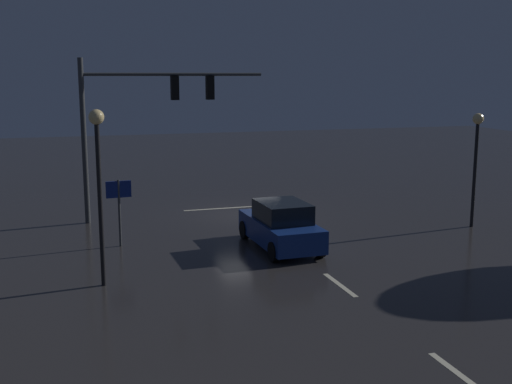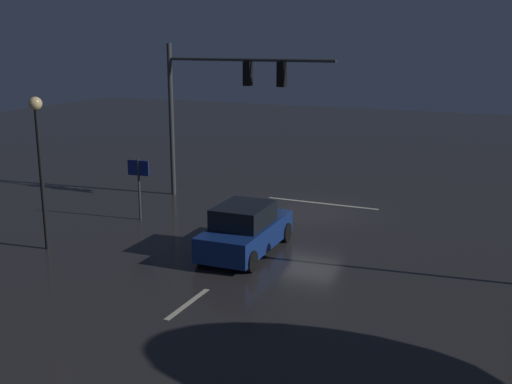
% 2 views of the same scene
% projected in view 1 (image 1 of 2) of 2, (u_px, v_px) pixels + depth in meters
% --- Properties ---
extents(ground_plane, '(80.00, 80.00, 0.00)m').
position_uv_depth(ground_plane, '(246.00, 215.00, 28.13)').
color(ground_plane, '#2D2B2B').
extents(traffic_signal_assembly, '(7.71, 0.47, 6.81)m').
position_uv_depth(traffic_signal_assembly, '(143.00, 108.00, 26.42)').
color(traffic_signal_assembly, '#383A3D').
rests_on(traffic_signal_assembly, ground_plane).
extents(lane_dash_far, '(0.16, 2.20, 0.01)m').
position_uv_depth(lane_dash_far, '(275.00, 236.00, 24.37)').
color(lane_dash_far, beige).
rests_on(lane_dash_far, ground_plane).
extents(lane_dash_mid, '(0.16, 2.20, 0.01)m').
position_uv_depth(lane_dash_mid, '(340.00, 285.00, 18.73)').
color(lane_dash_mid, beige).
rests_on(lane_dash_mid, ground_plane).
extents(lane_dash_near, '(0.16, 2.20, 0.01)m').
position_uv_depth(lane_dash_near, '(461.00, 375.00, 13.09)').
color(lane_dash_near, beige).
rests_on(lane_dash_near, ground_plane).
extents(stop_bar, '(5.00, 0.16, 0.01)m').
position_uv_depth(stop_bar, '(237.00, 207.00, 29.65)').
color(stop_bar, beige).
rests_on(stop_bar, ground_plane).
extents(car_approaching, '(2.02, 4.42, 1.70)m').
position_uv_depth(car_approaching, '(281.00, 226.00, 22.63)').
color(car_approaching, navy).
rests_on(car_approaching, ground_plane).
extents(street_lamp_left_kerb, '(0.44, 0.44, 4.62)m').
position_uv_depth(street_lamp_left_kerb, '(476.00, 147.00, 25.33)').
color(street_lamp_left_kerb, black).
rests_on(street_lamp_left_kerb, ground_plane).
extents(street_lamp_right_kerb, '(0.44, 0.44, 5.17)m').
position_uv_depth(street_lamp_right_kerb, '(98.00, 164.00, 18.03)').
color(street_lamp_right_kerb, black).
rests_on(street_lamp_right_kerb, ground_plane).
extents(route_sign, '(0.90, 0.14, 2.44)m').
position_uv_depth(route_sign, '(119.00, 198.00, 22.65)').
color(route_sign, '#383A3D').
rests_on(route_sign, ground_plane).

